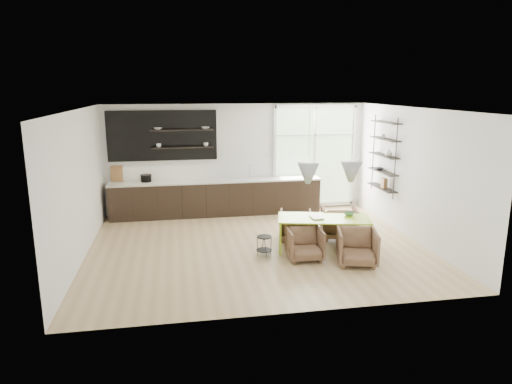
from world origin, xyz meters
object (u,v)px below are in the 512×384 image
Objects in this scene: dining_table at (324,220)px; wire_stool at (264,243)px; armchair_back_left at (295,225)px; armchair_front_right at (357,247)px; armchair_back_right at (339,222)px; armchair_front_left at (305,244)px.

wire_stool is at bearing -160.58° from dining_table.
armchair_back_left is 1.83m from armchair_front_right.
armchair_back_right is (0.58, 0.65, -0.28)m from dining_table.
armchair_front_left is at bearing -124.92° from dining_table.
dining_table is at bearing 6.42° from wire_stool.
armchair_front_left is (-0.54, -0.48, -0.33)m from dining_table.
armchair_back_right reaches higher than armchair_back_left.
armchair_front_left is at bearing 59.07° from armchair_back_right.
armchair_front_right is (0.38, -0.91, -0.30)m from dining_table.
armchair_front_right is at bearing 96.19° from armchair_back_right.
armchair_front_right reaches higher than armchair_front_left.
armchair_front_right is (0.78, -1.65, 0.02)m from armchair_back_left.
armchair_front_right is (-0.20, -1.56, -0.02)m from armchair_back_right.
wire_stool is (-0.75, 0.34, -0.06)m from armchair_front_left.
armchair_front_left is 1.72× the size of wire_stool.
armchair_back_left is at bearing 45.26° from wire_stool.
armchair_back_right reaches higher than dining_table.
dining_table is at bearing 44.96° from armchair_front_left.
armchair_front_right is at bearing -24.63° from wire_stool.
armchair_back_left is (-0.40, 0.75, -0.32)m from dining_table.
armchair_back_left is 1.26m from wire_stool.
wire_stool is (-0.88, -0.89, -0.07)m from armchair_back_left.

